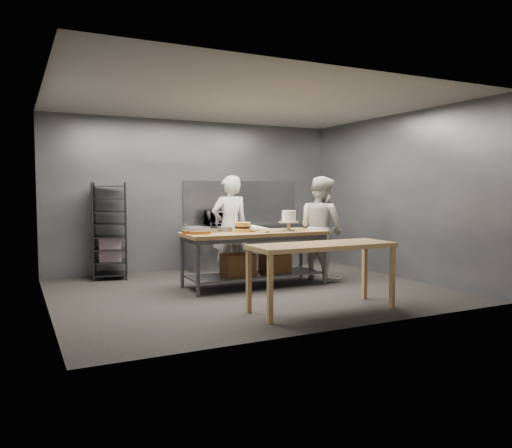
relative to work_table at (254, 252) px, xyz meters
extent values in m
plane|color=black|center=(-0.22, -0.26, -0.57)|extent=(6.00, 6.00, 0.00)
cube|color=#4C4F54|center=(-0.22, 2.24, 0.93)|extent=(6.00, 0.04, 3.00)
cube|color=olive|center=(0.01, 0.00, 0.32)|extent=(2.40, 0.90, 0.06)
cube|color=#47494C|center=(0.01, 0.00, -0.37)|extent=(2.25, 0.75, 0.03)
cylinder|color=#47494C|center=(-1.13, -0.39, -0.14)|extent=(0.06, 0.06, 0.86)
cylinder|color=#47494C|center=(-1.13, 0.39, -0.14)|extent=(0.06, 0.06, 0.86)
cylinder|color=#47494C|center=(1.15, -0.39, -0.14)|extent=(0.06, 0.06, 0.86)
cylinder|color=#47494C|center=(1.15, 0.39, -0.14)|extent=(0.06, 0.06, 0.86)
cube|color=brown|center=(-0.31, -0.01, -0.18)|extent=(0.50, 0.40, 0.35)
cube|color=brown|center=(0.39, 0.01, -0.21)|extent=(0.45, 0.38, 0.30)
cube|color=#A16D42|center=(0.10, -1.87, 0.30)|extent=(2.00, 0.70, 0.06)
cube|color=#A16D42|center=(-0.85, -2.17, -0.15)|extent=(0.06, 0.06, 0.84)
cube|color=#A16D42|center=(-0.85, -1.57, -0.15)|extent=(0.06, 0.06, 0.84)
cube|color=#A16D42|center=(1.05, -2.17, -0.15)|extent=(0.06, 0.06, 0.84)
cube|color=#A16D42|center=(1.05, -1.57, -0.15)|extent=(0.06, 0.06, 0.84)
cube|color=slate|center=(0.78, 1.92, 0.31)|extent=(2.60, 0.60, 0.04)
cube|color=slate|center=(0.78, 1.92, -0.14)|extent=(2.56, 0.56, 0.86)
cube|color=slate|center=(0.78, 2.22, 0.78)|extent=(2.60, 0.02, 0.90)
cube|color=black|center=(-2.03, 1.84, 0.30)|extent=(0.72, 0.76, 1.75)
cube|color=white|center=(-2.03, 1.84, -0.03)|extent=(0.42, 0.31, 0.45)
imported|color=silver|center=(-0.11, 0.79, 0.36)|extent=(0.70, 0.47, 1.87)
imported|color=beige|center=(1.36, 0.06, 0.35)|extent=(0.87, 1.03, 1.85)
imported|color=black|center=(0.16, 1.92, 0.48)|extent=(0.54, 0.37, 0.30)
cylinder|color=#B3A68F|center=(0.59, -0.11, 0.36)|extent=(0.20, 0.20, 0.02)
cylinder|color=#B3A68F|center=(0.59, -0.11, 0.43)|extent=(0.06, 0.06, 0.12)
cylinder|color=#B3A68F|center=(0.59, -0.11, 0.50)|extent=(0.34, 0.34, 0.02)
cylinder|color=white|center=(0.59, -0.11, 0.60)|extent=(0.23, 0.23, 0.19)
cylinder|color=gold|center=(-0.21, 0.02, 0.38)|extent=(0.27, 0.27, 0.06)
cylinder|color=black|center=(-0.21, 0.02, 0.43)|extent=(0.27, 0.27, 0.04)
cylinder|color=gold|center=(-0.21, 0.02, 0.48)|extent=(0.27, 0.27, 0.06)
cylinder|color=gray|center=(-0.71, 0.19, 0.39)|extent=(0.28, 0.28, 0.07)
cylinder|color=gray|center=(-0.43, 0.27, 0.39)|extent=(0.29, 0.29, 0.07)
cylinder|color=gray|center=(-0.99, 0.19, 0.39)|extent=(0.26, 0.26, 0.07)
cylinder|color=gray|center=(-0.68, 0.23, 0.39)|extent=(0.28, 0.28, 0.07)
cone|color=white|center=(0.05, -0.19, 0.41)|extent=(0.34, 0.37, 0.12)
cube|color=slate|center=(0.30, -0.24, 0.35)|extent=(0.28, 0.02, 0.00)
cube|color=black|center=(0.12, -0.24, 0.36)|extent=(0.09, 0.02, 0.02)
cube|color=#A26920|center=(-0.98, -0.05, 0.37)|extent=(0.30, 0.20, 0.05)
cube|color=silver|center=(-0.98, -0.05, 0.43)|extent=(0.31, 0.21, 0.06)
cube|color=#A26920|center=(-1.04, 0.11, 0.37)|extent=(0.30, 0.20, 0.05)
cube|color=silver|center=(-1.04, 0.11, 0.43)|extent=(0.31, 0.21, 0.06)
camera|label=1|loc=(-3.62, -7.43, 1.05)|focal=35.00mm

